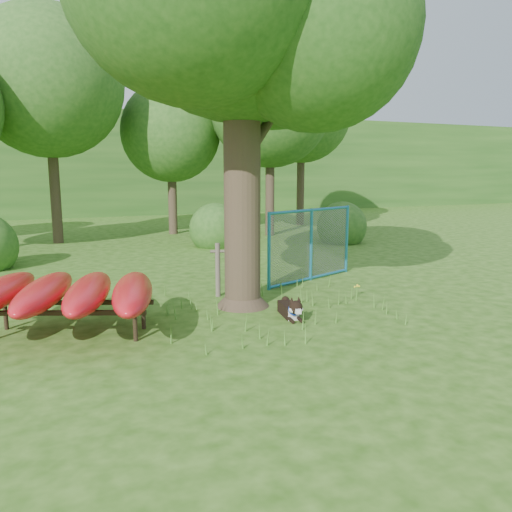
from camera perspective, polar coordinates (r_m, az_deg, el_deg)
name	(u,v)px	position (r m, az deg, el deg)	size (l,w,h in m)	color
ground	(273,326)	(8.52, 1.96, -8.00)	(80.00, 80.00, 0.00)	#275110
wooden_post	(218,268)	(10.36, -4.39, -1.42)	(0.31, 0.14, 1.12)	brown
kayak_rack	(66,293)	(8.42, -20.87, -3.95)	(3.21, 3.47, 0.91)	black
husky_dog	(291,309)	(8.94, 4.02, -6.08)	(0.38, 1.01, 0.45)	black
fence_section	(311,245)	(11.90, 6.31, 1.31)	(2.77, 1.13, 2.86)	teal
wildflower_clump	(357,287)	(10.57, 11.48, -3.50)	(0.12, 0.11, 0.26)	#4D842B
bg_tree_b	(48,82)	(19.58, -22.70, 17.87)	(5.20, 5.20, 8.22)	#362A1D
bg_tree_c	(171,133)	(20.99, -9.73, 13.72)	(4.00, 4.00, 6.12)	#362A1D
bg_tree_d	(270,106)	(20.35, 1.64, 16.75)	(4.80, 4.80, 7.50)	#362A1D
bg_tree_e	(302,114)	(24.36, 5.23, 15.90)	(4.60, 4.60, 7.55)	#362A1D
shrub_right	(341,243)	(18.47, 9.72, 1.51)	(1.80, 1.80, 1.80)	#28561C
shrub_mid	(215,246)	(17.42, -4.65, 1.13)	(1.80, 1.80, 1.80)	#28561C
wooded_hillside	(96,165)	(35.51, -17.86, 9.92)	(80.00, 12.00, 6.00)	#28561C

